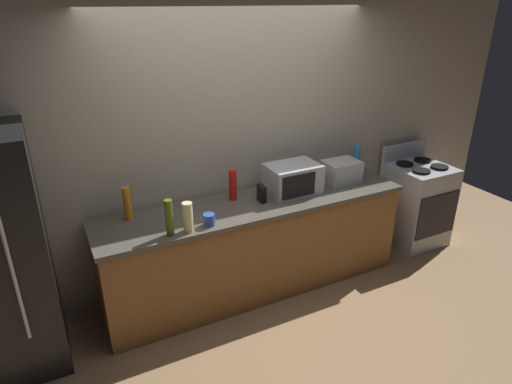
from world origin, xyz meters
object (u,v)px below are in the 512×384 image
(cordless_phone, at_px, (262,193))
(bottle_spray_cleaner, at_px, (356,158))
(stove_range, at_px, (416,203))
(bottle_hot_sauce, at_px, (233,185))
(microwave, at_px, (293,179))
(toaster_oven, at_px, (341,171))
(mug_blue, at_px, (209,220))
(bottle_hand_soap, at_px, (188,217))
(bottle_dish_soap, at_px, (127,203))
(bottle_olive_oil, at_px, (169,218))

(cordless_phone, relative_size, bottle_spray_cleaner, 0.52)
(stove_range, relative_size, bottle_hot_sauce, 3.84)
(microwave, distance_m, cordless_phone, 0.36)
(toaster_oven, xyz_separation_m, mug_blue, (-1.49, -0.27, -0.06))
(stove_range, xyz_separation_m, microwave, (-1.60, 0.05, 0.57))
(microwave, relative_size, bottle_hand_soap, 1.99)
(bottle_spray_cleaner, distance_m, mug_blue, 1.84)
(bottle_dish_soap, bearing_deg, bottle_hand_soap, -48.84)
(bottle_spray_cleaner, xyz_separation_m, mug_blue, (-1.79, -0.42, -0.10))
(microwave, relative_size, bottle_hot_sauce, 1.71)
(bottle_hot_sauce, distance_m, bottle_olive_oil, 0.78)
(bottle_dish_soap, xyz_separation_m, bottle_spray_cleaner, (2.33, 0.02, 0.01))
(toaster_oven, relative_size, bottle_olive_oil, 1.17)
(microwave, distance_m, bottle_hand_soap, 1.14)
(bottle_hand_soap, relative_size, bottle_spray_cleaner, 0.83)
(bottle_olive_oil, bearing_deg, cordless_phone, 13.83)
(bottle_hand_soap, bearing_deg, bottle_olive_oil, 176.04)
(stove_range, height_order, toaster_oven, toaster_oven)
(bottle_spray_cleaner, bearing_deg, mug_blue, -166.94)
(bottle_dish_soap, height_order, mug_blue, bottle_dish_soap)
(bottle_hand_soap, xyz_separation_m, bottle_spray_cleaner, (1.97, 0.44, 0.02))
(toaster_oven, relative_size, bottle_spray_cleaner, 1.17)
(microwave, bearing_deg, mug_blue, -164.33)
(bottle_hot_sauce, xyz_separation_m, bottle_olive_oil, (-0.69, -0.37, 0.00))
(cordless_phone, bearing_deg, microwave, 12.29)
(stove_range, xyz_separation_m, bottle_dish_soap, (-3.07, 0.19, 0.58))
(microwave, bearing_deg, bottle_hand_soap, -165.79)
(cordless_phone, bearing_deg, bottle_dish_soap, 174.83)
(toaster_oven, height_order, bottle_olive_oil, bottle_olive_oil)
(bottle_hot_sauce, height_order, mug_blue, bottle_hot_sauce)
(bottle_hot_sauce, relative_size, bottle_spray_cleaner, 0.97)
(toaster_oven, bearing_deg, cordless_phone, -176.17)
(cordless_phone, xyz_separation_m, bottle_hot_sauce, (-0.21, 0.15, 0.07))
(microwave, distance_m, bottle_dish_soap, 1.48)
(mug_blue, bearing_deg, bottle_hot_sauce, 44.26)
(bottle_hot_sauce, bearing_deg, stove_range, -3.96)
(bottle_spray_cleaner, bearing_deg, toaster_oven, -154.36)
(bottle_hot_sauce, xyz_separation_m, mug_blue, (-0.37, -0.36, -0.09))
(bottle_hot_sauce, height_order, bottle_spray_cleaner, bottle_spray_cleaner)
(mug_blue, bearing_deg, bottle_olive_oil, -178.20)
(toaster_oven, bearing_deg, bottle_hand_soap, -170.07)
(toaster_oven, distance_m, bottle_dish_soap, 2.04)
(toaster_oven, xyz_separation_m, bottle_olive_oil, (-1.81, -0.28, 0.04))
(bottle_dish_soap, distance_m, bottle_hot_sauce, 0.92)
(bottle_spray_cleaner, bearing_deg, bottle_hand_soap, -167.53)
(bottle_spray_cleaner, relative_size, mug_blue, 3.01)
(bottle_dish_soap, relative_size, bottle_hot_sauce, 0.99)
(bottle_dish_soap, bearing_deg, bottle_spray_cleaner, 0.40)
(bottle_hot_sauce, xyz_separation_m, bottle_spray_cleaner, (1.42, 0.05, 0.00))
(microwave, height_order, mug_blue, microwave)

